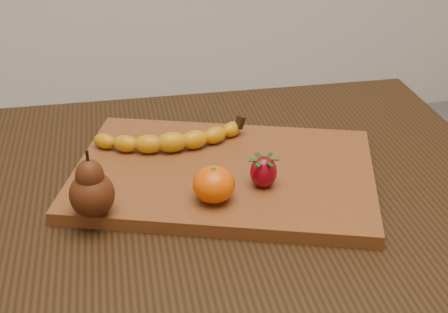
{
  "coord_description": "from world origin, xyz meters",
  "views": [
    {
      "loc": [
        -0.09,
        -0.78,
        1.26
      ],
      "look_at": [
        0.06,
        0.02,
        0.8
      ],
      "focal_mm": 50.0,
      "sensor_mm": 36.0,
      "label": 1
    }
  ],
  "objects": [
    {
      "name": "banana",
      "position": [
        -0.01,
        0.09,
        0.8
      ],
      "size": [
        0.21,
        0.06,
        0.03
      ],
      "primitive_type": null,
      "rotation": [
        0.0,
        0.0,
        0.02
      ],
      "color": "#CB8609",
      "rests_on": "cutting_board"
    },
    {
      "name": "strawberry",
      "position": [
        0.11,
        -0.04,
        0.8
      ],
      "size": [
        0.05,
        0.05,
        0.05
      ],
      "primitive_type": null,
      "rotation": [
        0.0,
        0.0,
        -0.2
      ],
      "color": "maroon",
      "rests_on": "cutting_board"
    },
    {
      "name": "table",
      "position": [
        0.0,
        0.0,
        0.66
      ],
      "size": [
        1.0,
        0.7,
        0.76
      ],
      "color": "black",
      "rests_on": "ground"
    },
    {
      "name": "mandarin",
      "position": [
        0.03,
        -0.06,
        0.81
      ],
      "size": [
        0.07,
        0.07,
        0.05
      ],
      "primitive_type": "ellipsoid",
      "rotation": [
        0.0,
        0.0,
        0.13
      ],
      "color": "#E24D02",
      "rests_on": "cutting_board"
    },
    {
      "name": "pear",
      "position": [
        -0.13,
        -0.07,
        0.83
      ],
      "size": [
        0.07,
        0.07,
        0.09
      ],
      "primitive_type": null,
      "rotation": [
        0.0,
        0.0,
        -0.15
      ],
      "color": "#4B200C",
      "rests_on": "cutting_board"
    },
    {
      "name": "cutting_board",
      "position": [
        0.06,
        0.02,
        0.77
      ],
      "size": [
        0.52,
        0.42,
        0.02
      ],
      "primitive_type": "cube",
      "rotation": [
        0.0,
        0.0,
        -0.3
      ],
      "color": "brown",
      "rests_on": "table"
    }
  ]
}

